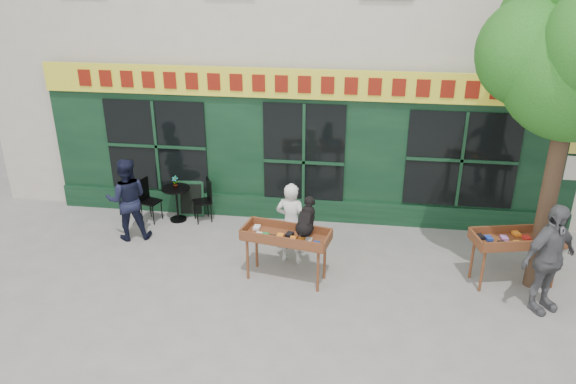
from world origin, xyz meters
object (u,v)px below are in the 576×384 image
(book_cart_center, at_px, (286,238))
(book_cart_right, at_px, (517,242))
(dog, at_px, (306,217))
(woman, at_px, (291,223))
(man_left, at_px, (127,199))
(man_right, at_px, (549,259))
(bistro_table, at_px, (176,197))

(book_cart_center, distance_m, book_cart_right, 3.99)
(book_cart_right, bearing_deg, dog, 174.18)
(woman, relative_size, man_left, 0.93)
(dog, xyz_separation_m, book_cart_right, (3.61, 0.47, -0.47))
(dog, xyz_separation_m, man_right, (3.91, -0.28, -0.35))
(book_cart_center, bearing_deg, man_left, 172.30)
(book_cart_right, bearing_deg, book_cart_center, 172.81)
(woman, relative_size, man_right, 0.84)
(dog, height_order, man_right, man_right)
(bistro_table, bearing_deg, man_right, -18.67)
(man_right, xyz_separation_m, man_left, (-7.64, 1.44, -0.08))
(book_cart_right, relative_size, bistro_table, 2.11)
(book_cart_center, distance_m, woman, 0.65)
(woman, bearing_deg, bistro_table, -16.46)
(dog, bearing_deg, man_right, 6.62)
(dog, height_order, bistro_table, dog)
(book_cart_center, height_order, dog, dog)
(dog, bearing_deg, man_left, 173.22)
(book_cart_center, distance_m, dog, 0.59)
(book_cart_center, height_order, man_left, man_left)
(woman, distance_m, man_right, 4.38)
(man_left, bearing_deg, dog, 143.62)
(dog, xyz_separation_m, woman, (-0.35, 0.70, -0.50))
(book_cart_center, height_order, man_right, man_right)
(book_cart_center, distance_m, bistro_table, 3.36)
(man_right, xyz_separation_m, bistro_table, (-6.94, 2.34, -0.40))
(book_cart_right, bearing_deg, woman, 163.44)
(woman, xyz_separation_m, book_cart_right, (3.96, -0.23, 0.03))
(book_cart_center, bearing_deg, dog, 2.51)
(man_left, bearing_deg, bistro_table, -146.83)
(woman, xyz_separation_m, bistro_table, (-2.68, 1.37, -0.25))
(bistro_table, bearing_deg, book_cart_center, -37.04)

